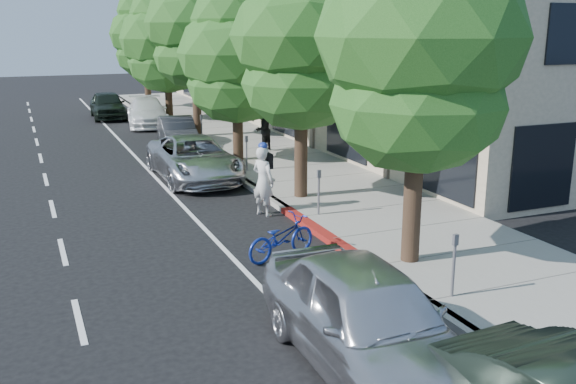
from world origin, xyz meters
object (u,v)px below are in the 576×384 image
silver_suv (194,159)px  pedestrian (262,129)px  street_tree_0 (421,43)px  dark_suv_far (108,105)px  dark_sedan (177,132)px  near_car_a (367,319)px  street_tree_2 (236,56)px  street_tree_4 (166,40)px  street_tree_5 (145,35)px  street_tree_1 (302,40)px  bicycle (281,238)px  street_tree_3 (194,26)px  cyclist (263,181)px  white_pickup (147,112)px

silver_suv → pedestrian: (3.78, 3.30, 0.30)m
street_tree_0 → dark_suv_far: size_ratio=1.73×
dark_sedan → near_car_a: bearing=-88.9°
street_tree_2 → near_car_a: size_ratio=1.35×
silver_suv → street_tree_4: bearing=80.4°
street_tree_0 → dark_sedan: street_tree_0 is taller
street_tree_2 → street_tree_5: size_ratio=0.92×
street_tree_0 → street_tree_4: bearing=90.0°
dark_sedan → near_car_a: 19.78m
street_tree_2 → dark_sedan: (-1.40, 4.20, -3.46)m
near_car_a → pedestrian: pedestrian is taller
street_tree_1 → street_tree_4: size_ratio=1.04×
near_car_a → dark_sedan: bearing=86.2°
bicycle → dark_suv_far: size_ratio=0.42×
dark_sedan → street_tree_2: bearing=-65.5°
bicycle → pedestrian: bearing=-36.5°
silver_suv → pedestrian: bearing=40.8°
street_tree_5 → near_car_a: 33.85m
street_tree_0 → near_car_a: street_tree_0 is taller
street_tree_1 → silver_suv: (-2.28, 4.00, -4.08)m
bicycle → street_tree_3: bearing=-26.4°
dark_suv_far → street_tree_3: bearing=-69.4°
street_tree_0 → silver_suv: size_ratio=1.46×
street_tree_0 → street_tree_2: (0.00, 12.00, -0.76)m
street_tree_1 → street_tree_2: 6.04m
bicycle → near_car_a: 5.14m
street_tree_1 → street_tree_2: street_tree_1 is taller
silver_suv → dark_suv_far: dark_suv_far is taller
street_tree_0 → street_tree_5: 30.00m
cyclist → near_car_a: size_ratio=0.39×
street_tree_1 → street_tree_3: bearing=90.0°
street_tree_4 → street_tree_3: bearing=-90.0°
dark_sedan → dark_suv_far: size_ratio=0.90×
street_tree_1 → cyclist: size_ratio=3.85×
near_car_a → silver_suv: bearing=87.7°
cyclist → white_pickup: cyclist is taller
dark_sedan → near_car_a: near_car_a is taller
dark_suv_far → street_tree_0: bearing=-81.8°
street_tree_1 → dark_suv_far: street_tree_1 is taller
white_pickup → near_car_a: size_ratio=0.99×
dark_sedan → near_car_a: size_ratio=0.80×
street_tree_2 → white_pickup: bearing=97.3°
cyclist → white_pickup: bearing=-28.0°
bicycle → silver_suv: size_ratio=0.35×
street_tree_4 → near_car_a: (-3.10, -27.50, -3.57)m
white_pickup → near_car_a: (-1.69, -26.50, 0.14)m
near_car_a → white_pickup: bearing=87.5°
street_tree_2 → silver_suv: bearing=-138.7°
bicycle → near_car_a: bearing=154.9°
street_tree_3 → dark_suv_far: size_ratio=1.83×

